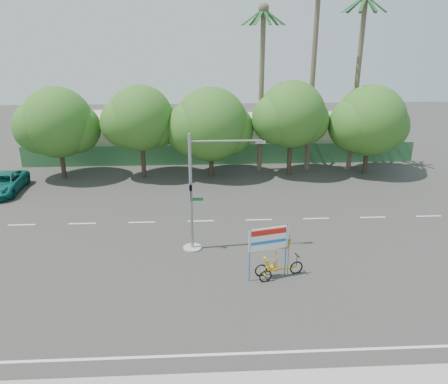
{
  "coord_description": "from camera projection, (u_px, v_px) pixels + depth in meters",
  "views": [
    {
      "loc": [
        -1.84,
        -19.36,
        12.17
      ],
      "look_at": [
        -0.6,
        4.17,
        3.5
      ],
      "focal_mm": 35.0,
      "sensor_mm": 36.0,
      "label": 1
    }
  ],
  "objects": [
    {
      "name": "building_left",
      "position": [
        123.0,
        135.0,
        45.61
      ],
      "size": [
        12.0,
        8.0,
        4.0
      ],
      "primitive_type": "cube",
      "color": "#C1B799",
      "rests_on": "ground"
    },
    {
      "name": "tree_right",
      "position": [
        291.0,
        117.0,
        37.79
      ],
      "size": [
        6.9,
        5.8,
        8.36
      ],
      "color": "#473828",
      "rests_on": "ground"
    },
    {
      "name": "building_right",
      "position": [
        294.0,
        135.0,
        46.57
      ],
      "size": [
        14.0,
        8.0,
        3.6
      ],
      "primitive_type": "cube",
      "color": "#C1B799",
      "rests_on": "ground"
    },
    {
      "name": "trike_billboard",
      "position": [
        273.0,
        256.0,
        22.61
      ],
      "size": [
        3.04,
        1.12,
        3.05
      ],
      "rotation": [
        0.0,
        0.0,
        0.24
      ],
      "color": "black",
      "rests_on": "ground"
    },
    {
      "name": "fence",
      "position": [
        221.0,
        154.0,
        42.24
      ],
      "size": [
        38.0,
        0.08,
        2.0
      ],
      "primitive_type": "cube",
      "color": "#336B3D",
      "rests_on": "ground"
    },
    {
      "name": "pickup_truck",
      "position": [
        4.0,
        183.0,
        34.95
      ],
      "size": [
        2.72,
        5.56,
        1.52
      ],
      "primitive_type": "imported",
      "rotation": [
        0.0,
        0.0,
        0.04
      ],
      "color": "#0D6059",
      "rests_on": "ground"
    },
    {
      "name": "tree_left",
      "position": [
        140.0,
        120.0,
        37.21
      ],
      "size": [
        6.66,
        5.6,
        8.07
      ],
      "color": "#473828",
      "rests_on": "ground"
    },
    {
      "name": "tree_center",
      "position": [
        210.0,
        127.0,
        37.71
      ],
      "size": [
        7.62,
        6.4,
        7.85
      ],
      "color": "#473828",
      "rests_on": "ground"
    },
    {
      "name": "ground",
      "position": [
        240.0,
        283.0,
        22.44
      ],
      "size": [
        120.0,
        120.0,
        0.0
      ],
      "primitive_type": "plane",
      "color": "#33302D",
      "rests_on": "ground"
    },
    {
      "name": "tree_far_right",
      "position": [
        369.0,
        123.0,
        38.34
      ],
      "size": [
        7.38,
        6.2,
        7.94
      ],
      "color": "#473828",
      "rests_on": "ground"
    },
    {
      "name": "traffic_signal",
      "position": [
        196.0,
        203.0,
        25.05
      ],
      "size": [
        4.72,
        1.1,
        7.0
      ],
      "color": "gray",
      "rests_on": "ground"
    },
    {
      "name": "palm_mid",
      "position": [
        359.0,
        65.0,
        38.06
      ],
      "size": [
        3.73,
        3.79,
        15.45
      ],
      "color": "#70604C",
      "rests_on": "ground"
    },
    {
      "name": "palm_short",
      "position": [
        262.0,
        72.0,
        37.82
      ],
      "size": [
        3.73,
        3.79,
        14.45
      ],
      "color": "#70604C",
      "rests_on": "ground"
    },
    {
      "name": "palm_tall",
      "position": [
        314.0,
        53.0,
        37.49
      ],
      "size": [
        3.73,
        3.79,
        17.45
      ],
      "color": "#70604C",
      "rests_on": "ground"
    },
    {
      "name": "tree_far_left",
      "position": [
        57.0,
        125.0,
        36.96
      ],
      "size": [
        7.14,
        6.0,
        7.96
      ],
      "color": "#473828",
      "rests_on": "ground"
    }
  ]
}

